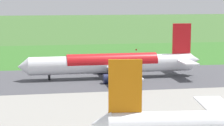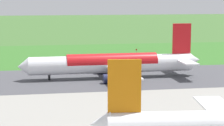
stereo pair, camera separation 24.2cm
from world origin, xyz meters
TOP-DOWN VIEW (x-y plane):
  - ground_plane at (0.00, 0.00)m, footprint 800.00×800.00m
  - runway_asphalt at (0.00, 0.00)m, footprint 600.00×34.60m
  - grass_verge_foreground at (0.00, -45.74)m, footprint 600.00×80.00m
  - airliner_main at (4.28, -0.00)m, footprint 54.00×44.07m
  - no_stopping_sign at (-12.86, -45.39)m, footprint 0.60×0.10m
  - traffic_cone_orange at (-7.40, -47.02)m, footprint 0.40×0.40m

SIDE VIEW (x-z plane):
  - ground_plane at x=0.00m, z-range 0.00..0.00m
  - grass_verge_foreground at x=0.00m, z-range 0.00..0.04m
  - runway_asphalt at x=0.00m, z-range 0.00..0.06m
  - traffic_cone_orange at x=-7.40m, z-range 0.00..0.55m
  - no_stopping_sign at x=-12.86m, z-range 0.24..2.83m
  - airliner_main at x=4.28m, z-range -3.59..12.29m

